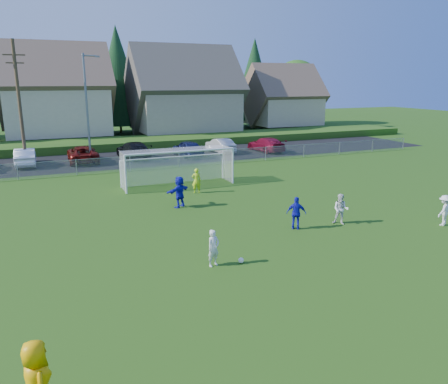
{
  "coord_description": "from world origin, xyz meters",
  "views": [
    {
      "loc": [
        -8.43,
        -11.72,
        6.91
      ],
      "look_at": [
        0.0,
        8.0,
        1.4
      ],
      "focal_mm": 35.0,
      "sensor_mm": 36.0,
      "label": 1
    }
  ],
  "objects_px": {
    "player_white_a": "(213,248)",
    "soccer_goal": "(177,161)",
    "player_blue_b": "(179,192)",
    "car_c": "(83,154)",
    "car_e": "(188,148)",
    "player_blue_a": "(296,213)",
    "car_b": "(25,157)",
    "car_g": "(266,144)",
    "player_white_b": "(341,209)",
    "player_white_c": "(444,210)",
    "car_f": "(220,145)",
    "car_d": "(133,150)",
    "referee": "(37,383)",
    "goalkeeper": "(196,181)",
    "soccer_ball": "(241,260)"
  },
  "relations": [
    {
      "from": "goalkeeper",
      "to": "car_d",
      "type": "distance_m",
      "value": 14.09
    },
    {
      "from": "player_white_b",
      "to": "player_white_c",
      "type": "relative_size",
      "value": 1.01
    },
    {
      "from": "car_c",
      "to": "soccer_goal",
      "type": "distance_m",
      "value": 12.47
    },
    {
      "from": "car_d",
      "to": "soccer_goal",
      "type": "distance_m",
      "value": 11.55
    },
    {
      "from": "player_blue_a",
      "to": "goalkeeper",
      "type": "distance_m",
      "value": 8.63
    },
    {
      "from": "player_white_a",
      "to": "car_c",
      "type": "bearing_deg",
      "value": 75.54
    },
    {
      "from": "player_white_a",
      "to": "soccer_goal",
      "type": "relative_size",
      "value": 0.19
    },
    {
      "from": "player_white_c",
      "to": "player_blue_a",
      "type": "height_order",
      "value": "player_blue_a"
    },
    {
      "from": "referee",
      "to": "player_blue_b",
      "type": "distance_m",
      "value": 15.96
    },
    {
      "from": "player_white_c",
      "to": "car_g",
      "type": "height_order",
      "value": "player_white_c"
    },
    {
      "from": "car_c",
      "to": "referee",
      "type": "bearing_deg",
      "value": 83.86
    },
    {
      "from": "player_blue_b",
      "to": "goalkeeper",
      "type": "bearing_deg",
      "value": -156.34
    },
    {
      "from": "car_b",
      "to": "player_blue_a",
      "type": "bearing_deg",
      "value": 118.78
    },
    {
      "from": "player_blue_b",
      "to": "car_g",
      "type": "bearing_deg",
      "value": -161.68
    },
    {
      "from": "player_white_a",
      "to": "car_e",
      "type": "xyz_separation_m",
      "value": [
        7.04,
        24.06,
        0.02
      ]
    },
    {
      "from": "referee",
      "to": "goalkeeper",
      "type": "distance_m",
      "value": 19.18
    },
    {
      "from": "player_white_c",
      "to": "player_blue_b",
      "type": "height_order",
      "value": "player_blue_b"
    },
    {
      "from": "goalkeeper",
      "to": "car_b",
      "type": "relative_size",
      "value": 0.35
    },
    {
      "from": "soccer_ball",
      "to": "goalkeeper",
      "type": "relative_size",
      "value": 0.14
    },
    {
      "from": "soccer_ball",
      "to": "referee",
      "type": "bearing_deg",
      "value": -141.83
    },
    {
      "from": "player_blue_b",
      "to": "car_c",
      "type": "distance_m",
      "value": 16.93
    },
    {
      "from": "soccer_ball",
      "to": "car_e",
      "type": "xyz_separation_m",
      "value": [
        5.96,
        24.25,
        0.63
      ]
    },
    {
      "from": "car_b",
      "to": "car_c",
      "type": "bearing_deg",
      "value": 178.89
    },
    {
      "from": "referee",
      "to": "car_g",
      "type": "distance_m",
      "value": 36.47
    },
    {
      "from": "player_white_a",
      "to": "goalkeeper",
      "type": "xyz_separation_m",
      "value": [
        3.16,
        10.78,
        0.07
      ]
    },
    {
      "from": "player_white_a",
      "to": "car_b",
      "type": "distance_m",
      "value": 25.79
    },
    {
      "from": "goalkeeper",
      "to": "car_d",
      "type": "relative_size",
      "value": 0.3
    },
    {
      "from": "referee",
      "to": "player_white_b",
      "type": "height_order",
      "value": "referee"
    },
    {
      "from": "referee",
      "to": "player_blue_b",
      "type": "relative_size",
      "value": 1.07
    },
    {
      "from": "player_white_a",
      "to": "player_white_b",
      "type": "height_order",
      "value": "player_white_b"
    },
    {
      "from": "car_e",
      "to": "player_blue_a",
      "type": "bearing_deg",
      "value": 80.74
    },
    {
      "from": "player_white_c",
      "to": "car_d",
      "type": "bearing_deg",
      "value": -86.46
    },
    {
      "from": "car_g",
      "to": "soccer_ball",
      "type": "bearing_deg",
      "value": 54.4
    },
    {
      "from": "player_white_c",
      "to": "goalkeeper",
      "type": "xyz_separation_m",
      "value": [
        -8.97,
        10.72,
        0.03
      ]
    },
    {
      "from": "car_e",
      "to": "soccer_goal",
      "type": "xyz_separation_m",
      "value": [
        -4.34,
        -10.73,
        0.89
      ]
    },
    {
      "from": "player_blue_b",
      "to": "car_c",
      "type": "height_order",
      "value": "player_blue_b"
    },
    {
      "from": "referee",
      "to": "player_blue_a",
      "type": "relative_size",
      "value": 1.19
    },
    {
      "from": "player_blue_b",
      "to": "car_b",
      "type": "distance_m",
      "value": 18.54
    },
    {
      "from": "referee",
      "to": "car_e",
      "type": "distance_m",
      "value": 32.8
    },
    {
      "from": "referee",
      "to": "player_white_c",
      "type": "height_order",
      "value": "referee"
    },
    {
      "from": "car_d",
      "to": "goalkeeper",
      "type": "bearing_deg",
      "value": 89.9
    },
    {
      "from": "car_d",
      "to": "referee",
      "type": "bearing_deg",
      "value": 70.5
    },
    {
      "from": "soccer_ball",
      "to": "car_e",
      "type": "bearing_deg",
      "value": 76.19
    },
    {
      "from": "soccer_ball",
      "to": "car_d",
      "type": "distance_m",
      "value": 25.06
    },
    {
      "from": "player_white_a",
      "to": "soccer_goal",
      "type": "bearing_deg",
      "value": 58.81
    },
    {
      "from": "car_c",
      "to": "car_g",
      "type": "relative_size",
      "value": 1.07
    },
    {
      "from": "soccer_ball",
      "to": "player_white_b",
      "type": "bearing_deg",
      "value": 19.89
    },
    {
      "from": "car_f",
      "to": "player_white_b",
      "type": "bearing_deg",
      "value": 79.54
    },
    {
      "from": "car_f",
      "to": "soccer_goal",
      "type": "xyz_separation_m",
      "value": [
        -7.96,
        -11.47,
        0.93
      ]
    },
    {
      "from": "player_white_a",
      "to": "player_blue_b",
      "type": "xyz_separation_m",
      "value": [
        1.23,
        8.17,
        0.16
      ]
    }
  ]
}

